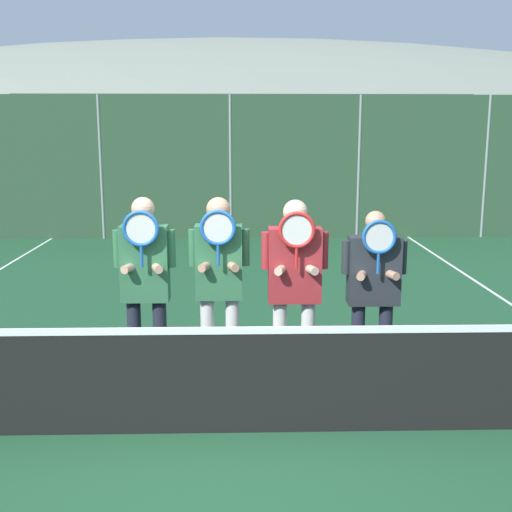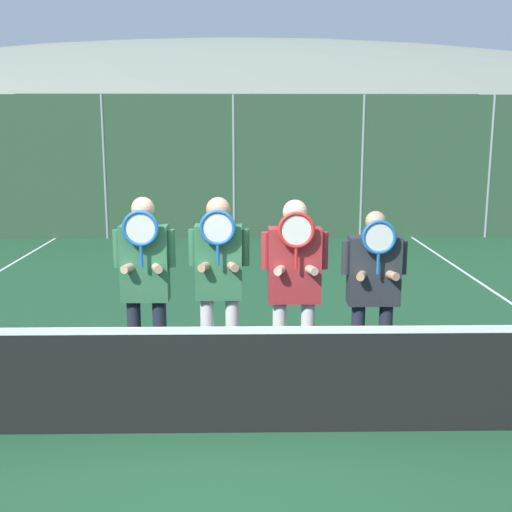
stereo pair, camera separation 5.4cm
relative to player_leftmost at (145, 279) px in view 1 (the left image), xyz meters
name	(u,v)px [view 1 (the left image)]	position (x,y,z in m)	size (l,w,h in m)	color
ground_plane	(217,432)	(0.68, -0.89, -1.10)	(120.00, 120.00, 0.00)	#1E4C2D
hill_distant	(237,153)	(0.68, 56.21, -1.10)	(102.09, 56.72, 19.85)	gray
clubhouse_building	(243,148)	(1.02, 16.99, 0.65)	(14.11, 5.50, 3.47)	beige
fence_back	(231,168)	(0.68, 8.58, 0.49)	(17.28, 0.06, 3.17)	gray
tennis_net	(216,379)	(0.68, -0.89, -0.63)	(10.91, 0.09, 1.01)	gray
player_leftmost	(145,279)	(0.00, 0.00, 0.00)	(0.57, 0.34, 1.86)	#232838
player_center_left	(219,276)	(0.68, 0.08, 0.00)	(0.57, 0.34, 1.85)	white
player_center_right	(295,278)	(1.38, -0.03, 0.01)	(0.62, 0.34, 1.84)	white
player_rightmost	(373,284)	(2.15, 0.07, -0.08)	(0.62, 0.34, 1.72)	#232838
car_far_left	(47,186)	(-4.24, 11.36, -0.17)	(4.60, 1.99, 1.84)	navy
car_left_of_center	(243,187)	(0.98, 11.34, -0.19)	(4.21, 2.01, 1.79)	navy
car_center	(441,185)	(6.23, 11.09, -0.15)	(4.64, 2.00, 1.89)	slate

